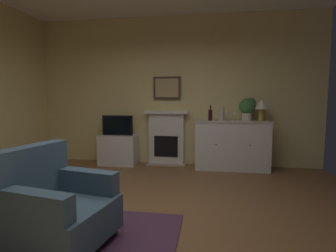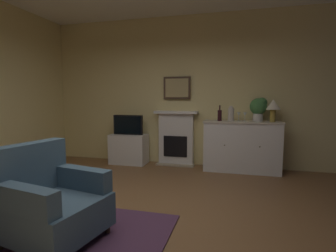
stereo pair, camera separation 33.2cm
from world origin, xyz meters
name	(u,v)px [view 2 (the right image)]	position (x,y,z in m)	size (l,w,h in m)	color
ground_plane	(135,229)	(0.00, 0.00, -0.05)	(5.79, 5.58, 0.10)	brown
wall_rear	(185,91)	(0.00, 2.76, 1.49)	(5.79, 0.06, 2.99)	#EAD68C
area_rug	(51,234)	(-0.72, -0.42, 0.01)	(2.29, 1.44, 0.02)	#4C2D47
fireplace_unit	(176,138)	(-0.14, 2.63, 0.55)	(0.87, 0.30, 1.10)	white
framed_picture	(177,88)	(-0.14, 2.68, 1.56)	(0.55, 0.04, 0.45)	#473323
sideboard_cabinet	(242,146)	(1.14, 2.45, 0.47)	(1.39, 0.49, 0.94)	white
table_lamp	(273,106)	(1.66, 2.45, 1.22)	(0.26, 0.26, 0.40)	#B79338
wine_bottle	(220,115)	(0.73, 2.42, 1.04)	(0.08, 0.08, 0.29)	#331419
wine_glass_left	(239,115)	(1.07, 2.42, 1.06)	(0.07, 0.07, 0.16)	silver
wine_glass_center	(245,115)	(1.18, 2.44, 1.06)	(0.07, 0.07, 0.16)	silver
vase_decorative	(231,114)	(0.93, 2.40, 1.08)	(0.11, 0.11, 0.28)	beige
tv_cabinet	(129,149)	(-1.12, 2.47, 0.31)	(0.75, 0.42, 0.61)	white
tv_set	(128,125)	(-1.12, 2.44, 0.81)	(0.62, 0.07, 0.40)	black
potted_plant_small	(259,107)	(1.42, 2.50, 1.19)	(0.30, 0.30, 0.43)	beige
armchair	(50,202)	(-0.65, -0.49, 0.38)	(0.94, 0.90, 0.92)	#3F596B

